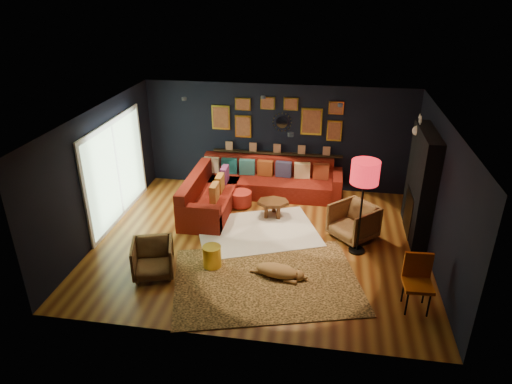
# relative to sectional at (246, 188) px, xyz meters

# --- Properties ---
(floor) EXTENTS (6.50, 6.50, 0.00)m
(floor) POSITION_rel_sectional_xyz_m (0.61, -1.81, -0.32)
(floor) COLOR #9B6123
(floor) RESTS_ON ground
(room_walls) EXTENTS (6.50, 6.50, 6.50)m
(room_walls) POSITION_rel_sectional_xyz_m (0.61, -1.81, 1.27)
(room_walls) COLOR black
(room_walls) RESTS_ON ground
(sectional) EXTENTS (3.41, 2.69, 0.86)m
(sectional) POSITION_rel_sectional_xyz_m (0.00, 0.00, 0.00)
(sectional) COLOR maroon
(sectional) RESTS_ON ground
(ledge) EXTENTS (3.20, 0.12, 0.04)m
(ledge) POSITION_rel_sectional_xyz_m (0.61, 0.87, 0.60)
(ledge) COLOR black
(ledge) RESTS_ON room_walls
(gallery_wall) EXTENTS (3.15, 0.04, 1.02)m
(gallery_wall) POSITION_rel_sectional_xyz_m (0.60, 0.91, 1.48)
(gallery_wall) COLOR gold
(gallery_wall) RESTS_ON room_walls
(sunburst_mirror) EXTENTS (0.47, 0.16, 0.47)m
(sunburst_mirror) POSITION_rel_sectional_xyz_m (0.71, 0.91, 1.38)
(sunburst_mirror) COLOR silver
(sunburst_mirror) RESTS_ON room_walls
(fireplace) EXTENTS (0.31, 1.60, 2.20)m
(fireplace) POSITION_rel_sectional_xyz_m (3.71, -0.91, 0.70)
(fireplace) COLOR black
(fireplace) RESTS_ON ground
(deer_head) EXTENTS (0.50, 0.28, 0.45)m
(deer_head) POSITION_rel_sectional_xyz_m (3.75, -0.41, 1.73)
(deer_head) COLOR white
(deer_head) RESTS_ON fireplace
(sliding_door) EXTENTS (0.06, 2.80, 2.20)m
(sliding_door) POSITION_rel_sectional_xyz_m (-2.60, -1.21, 0.78)
(sliding_door) COLOR white
(sliding_door) RESTS_ON ground
(ceiling_spots) EXTENTS (3.30, 2.50, 0.06)m
(ceiling_spots) POSITION_rel_sectional_xyz_m (0.61, -1.01, 2.24)
(ceiling_spots) COLOR black
(ceiling_spots) RESTS_ON room_walls
(shag_rug) EXTENTS (2.90, 2.53, 0.03)m
(shag_rug) POSITION_rel_sectional_xyz_m (0.49, -1.44, -0.31)
(shag_rug) COLOR white
(shag_rug) RESTS_ON ground
(leopard_rug) EXTENTS (3.69, 3.05, 0.02)m
(leopard_rug) POSITION_rel_sectional_xyz_m (0.91, -3.09, -0.31)
(leopard_rug) COLOR tan
(leopard_rug) RESTS_ON ground
(coffee_table) EXTENTS (0.77, 0.61, 0.36)m
(coffee_table) POSITION_rel_sectional_xyz_m (0.72, -0.71, -0.00)
(coffee_table) COLOR #592F1C
(coffee_table) RESTS_ON shag_rug
(pouf) EXTENTS (0.50, 0.50, 0.33)m
(pouf) POSITION_rel_sectional_xyz_m (-0.08, -0.31, -0.13)
(pouf) COLOR #A5241B
(pouf) RESTS_ON shag_rug
(armchair_left) EXTENTS (0.86, 0.83, 0.72)m
(armchair_left) POSITION_rel_sectional_xyz_m (-1.11, -3.20, 0.04)
(armchair_left) COLOR #BC8145
(armchair_left) RESTS_ON ground
(armchair_right) EXTENTS (1.08, 1.08, 0.81)m
(armchair_right) POSITION_rel_sectional_xyz_m (2.44, -1.34, 0.08)
(armchair_right) COLOR #BC8145
(armchair_right) RESTS_ON ground
(gold_stool) EXTENTS (0.34, 0.34, 0.43)m
(gold_stool) POSITION_rel_sectional_xyz_m (-0.14, -2.81, -0.11)
(gold_stool) COLOR gold
(gold_stool) RESTS_ON ground
(orange_chair) EXTENTS (0.46, 0.46, 0.94)m
(orange_chair) POSITION_rel_sectional_xyz_m (3.36, -3.37, 0.23)
(orange_chair) COLOR black
(orange_chair) RESTS_ON ground
(floor_lamp) EXTENTS (0.52, 0.52, 1.89)m
(floor_lamp) POSITION_rel_sectional_xyz_m (2.52, -1.86, 1.28)
(floor_lamp) COLOR black
(floor_lamp) RESTS_ON ground
(dog) EXTENTS (1.12, 0.70, 0.33)m
(dog) POSITION_rel_sectional_xyz_m (1.08, -2.95, -0.14)
(dog) COLOR #B07341
(dog) RESTS_ON leopard_rug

